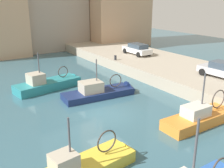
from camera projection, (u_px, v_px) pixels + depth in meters
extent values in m
plane|color=#386070|center=(108.00, 114.00, 19.61)|extent=(80.00, 80.00, 0.00)
cube|color=#ADA08C|center=(209.00, 81.00, 25.40)|extent=(9.00, 56.00, 1.20)
cylinder|color=#4C4C51|center=(194.00, 159.00, 10.16)|extent=(0.10, 0.10, 3.46)
torus|color=#3F3833|center=(220.00, 168.00, 11.45)|extent=(1.01, 0.08, 1.01)
cube|color=orange|center=(200.00, 123.00, 18.17)|extent=(6.00, 1.77, 1.44)
cube|color=#896B4C|center=(201.00, 115.00, 17.96)|extent=(5.76, 1.63, 0.08)
cube|color=beige|center=(196.00, 111.00, 17.52)|extent=(1.78, 1.21, 0.78)
cylinder|color=#4C4C51|center=(203.00, 95.00, 17.46)|extent=(0.10, 0.10, 2.96)
torus|color=#3F3833|center=(218.00, 99.00, 18.58)|extent=(1.37, 0.09, 1.37)
sphere|color=white|center=(172.00, 122.00, 17.93)|extent=(0.32, 0.32, 0.32)
cone|color=gold|center=(129.00, 152.00, 14.83)|extent=(1.08, 1.63, 1.53)
cube|color=#9E7A51|center=(81.00, 165.00, 12.70)|extent=(5.58, 2.20, 0.08)
cube|color=#B7AD99|center=(64.00, 163.00, 11.98)|extent=(1.27, 1.17, 0.96)
cylinder|color=#4C4C51|center=(70.00, 145.00, 11.93)|extent=(0.10, 0.10, 2.70)
torus|color=#3F3833|center=(107.00, 141.00, 13.44)|extent=(1.22, 0.22, 1.22)
cube|color=navy|center=(98.00, 97.00, 23.01)|extent=(6.29, 2.55, 1.13)
cone|color=navy|center=(131.00, 90.00, 24.56)|extent=(1.05, 1.91, 1.84)
cube|color=#B2A893|center=(98.00, 91.00, 22.85)|extent=(6.03, 2.36, 0.08)
cube|color=#B7AD99|center=(91.00, 87.00, 22.40)|extent=(1.92, 1.62, 0.93)
cylinder|color=#4C4C51|center=(97.00, 76.00, 22.36)|extent=(0.10, 0.10, 2.83)
torus|color=#3F3833|center=(116.00, 81.00, 23.41)|extent=(1.19, 0.18, 1.18)
sphere|color=white|center=(73.00, 94.00, 23.07)|extent=(0.32, 0.32, 0.32)
cube|color=teal|center=(48.00, 89.00, 24.91)|extent=(6.33, 2.91, 1.59)
cone|color=teal|center=(78.00, 82.00, 27.07)|extent=(1.16, 1.93, 1.81)
cube|color=#9E7A51|center=(48.00, 82.00, 24.69)|extent=(6.07, 2.72, 0.08)
cube|color=#B7AD99|center=(36.00, 79.00, 23.80)|extent=(1.51, 1.60, 0.98)
cylinder|color=#4C4C51|center=(39.00, 68.00, 23.77)|extent=(0.10, 0.10, 2.86)
torus|color=#3F3833|center=(63.00, 72.00, 25.57)|extent=(1.09, 0.24, 1.09)
sphere|color=white|center=(24.00, 88.00, 24.46)|extent=(0.32, 0.32, 0.32)
cube|color=silver|center=(137.00, 50.00, 33.82)|extent=(1.73, 4.23, 0.60)
cube|color=#384756|center=(138.00, 46.00, 33.47)|extent=(1.51, 2.38, 0.52)
cylinder|color=black|center=(125.00, 51.00, 34.61)|extent=(0.23, 0.64, 0.64)
cylinder|color=black|center=(135.00, 49.00, 35.47)|extent=(0.23, 0.64, 0.64)
cylinder|color=black|center=(138.00, 55.00, 32.32)|extent=(0.23, 0.64, 0.64)
cylinder|color=black|center=(149.00, 53.00, 33.18)|extent=(0.23, 0.64, 0.64)
cube|color=#B7B7BC|center=(222.00, 71.00, 24.20)|extent=(1.97, 4.40, 0.60)
cylinder|color=black|center=(202.00, 72.00, 24.91)|extent=(0.25, 0.65, 0.64)
cylinder|color=black|center=(213.00, 69.00, 25.89)|extent=(0.25, 0.65, 0.64)
cylinder|color=#2D2D33|center=(115.00, 58.00, 30.91)|extent=(0.28, 0.28, 0.55)
cube|color=#A39384|center=(47.00, 9.00, 42.78)|extent=(11.00, 8.34, 12.81)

